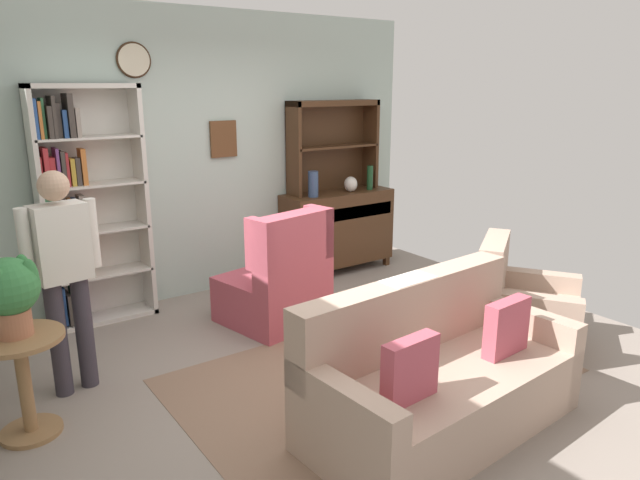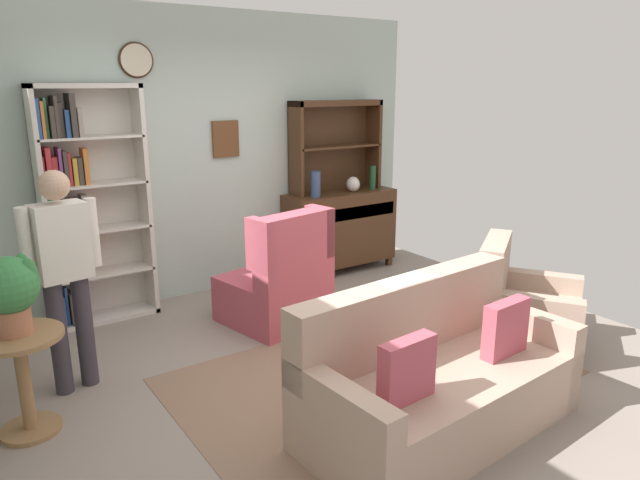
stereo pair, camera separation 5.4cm
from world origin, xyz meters
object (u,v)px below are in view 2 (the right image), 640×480
armchair_floral (523,313)px  wingback_chair (279,283)px  vase_round (353,184)px  bottle_wine (373,178)px  plant_stand (23,373)px  potted_plant_large (9,289)px  sideboard (340,227)px  bookshelf (85,206)px  vase_tall (315,184)px  couch_floral (435,380)px  person_reading (64,266)px  sideboard_hutch (335,134)px

armchair_floral → wingback_chair: 2.08m
vase_round → armchair_floral: vase_round is taller
bottle_wine → armchair_floral: 2.52m
plant_stand → armchair_floral: bearing=-14.9°
potted_plant_large → armchair_floral: bearing=-15.2°
wingback_chair → potted_plant_large: 2.29m
sideboard → armchair_floral: 2.47m
bookshelf → vase_tall: bearing=-4.0°
vase_round → couch_floral: (-1.51, -2.81, -0.69)m
vase_round → plant_stand: (-3.63, -1.45, -0.60)m
plant_stand → bookshelf: bearing=63.5°
potted_plant_large → person_reading: bearing=45.8°
couch_floral → wingback_chair: wingback_chair is taller
sideboard_hutch → wingback_chair: sideboard_hutch is taller
vase_tall → potted_plant_large: 3.43m
person_reading → wingback_chair: bearing=5.5°
wingback_chair → sideboard_hutch: bearing=37.7°
vase_tall → couch_floral: size_ratio=0.15×
sideboard_hutch → sideboard: bearing=-90.0°
person_reading → sideboard_hutch: bearing=21.3°
sideboard → wingback_chair: 1.66m
bookshelf → armchair_floral: 3.83m
bookshelf → person_reading: size_ratio=1.35×
bookshelf → sideboard: bearing=-1.7°
bottle_wine → sideboard: bearing=167.1°
sideboard → plant_stand: bearing=-156.6°
sideboard_hutch → armchair_floral: sideboard_hutch is taller
vase_round → wingback_chair: vase_round is taller
vase_tall → bookshelf: bearing=176.0°
wingback_chair → potted_plant_large: potted_plant_large is taller
vase_round → bottle_wine: bottle_wine is taller
wingback_chair → vase_tall: bearing=41.6°
armchair_floral → potted_plant_large: size_ratio=2.23×
couch_floral → armchair_floral: (1.43, 0.42, -0.02)m
bottle_wine → person_reading: (-3.52, -1.02, -0.15)m
sideboard_hutch → plant_stand: sideboard_hutch is taller
armchair_floral → wingback_chair: size_ratio=1.01×
sideboard_hutch → vase_tall: (-0.39, -0.19, -0.50)m
armchair_floral → bottle_wine: bearing=81.9°
sideboard → wingback_chair: (-1.36, -0.94, -0.13)m
vase_round → bottle_wine: bearing=-4.9°
bookshelf → armchair_floral: size_ratio=1.97×
potted_plant_large → vase_round: bearing=21.4°
sideboard_hutch → bottle_wine: (0.39, -0.20, -0.50)m
vase_round → person_reading: size_ratio=0.11×
armchair_floral → bookshelf: bearing=137.4°
person_reading → potted_plant_large: bearing=-134.2°
sideboard_hutch → couch_floral: 3.52m
plant_stand → vase_tall: bearing=24.7°
vase_tall → vase_round: bearing=1.5°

